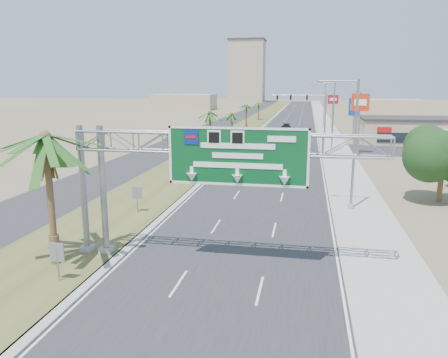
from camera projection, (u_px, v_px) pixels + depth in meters
name	position (u px, v px, depth m)	size (l,w,h in m)	color
road	(293.00, 121.00, 119.97)	(12.00, 300.00, 0.02)	#28282B
sidewalk_right	(324.00, 121.00, 118.42)	(4.00, 300.00, 0.10)	#9E9B93
median_grass	(257.00, 120.00, 121.79)	(7.00, 300.00, 0.12)	#465224
opposing_road	(232.00, 120.00, 123.08)	(8.00, 300.00, 0.02)	#28282B
sign_gantry	(209.00, 153.00, 22.78)	(16.75, 1.24, 7.50)	gray
palm_near	(45.00, 137.00, 22.23)	(5.70, 5.70, 8.35)	brown
palm_row_b	(177.00, 130.00, 45.76)	(3.99, 3.99, 5.95)	brown
palm_row_c	(210.00, 114.00, 60.97)	(3.99, 3.99, 6.75)	brown
palm_row_d	(232.00, 114.00, 78.52)	(3.99, 3.99, 5.45)	brown
palm_row_e	(246.00, 106.00, 96.63)	(3.99, 3.99, 6.15)	brown
palm_row_f	(259.00, 103.00, 120.72)	(3.99, 3.99, 5.75)	brown
streetlight_near	(351.00, 150.00, 33.14)	(3.27, 0.44, 10.00)	gray
streetlight_mid	(332.00, 120.00, 61.95)	(3.27, 0.44, 10.00)	gray
streetlight_far	(323.00, 108.00, 96.53)	(3.27, 0.44, 10.00)	gray
signal_mast	(315.00, 111.00, 81.49)	(10.28, 0.71, 8.00)	gray
store_building	(416.00, 131.00, 73.28)	(18.00, 10.00, 4.00)	tan
oak_near	(444.00, 148.00, 35.61)	(4.50, 4.50, 6.80)	brown
median_signback_a	(57.00, 255.00, 21.21)	(0.75, 0.08, 2.08)	gray
median_signback_b	(137.00, 195.00, 32.86)	(0.75, 0.08, 2.08)	gray
tower_distant	(247.00, 71.00, 256.59)	(20.00, 16.00, 35.00)	tan
building_distant_left	(184.00, 102.00, 175.58)	(24.00, 14.00, 6.00)	tan
building_distant_right	(389.00, 107.00, 142.79)	(20.00, 12.00, 5.00)	tan
car_left_lane	(242.00, 165.00, 49.14)	(1.67, 4.16, 1.42)	black
car_mid_lane	(275.00, 147.00, 64.32)	(1.44, 4.12, 1.36)	#671009
car_right_lane	(297.00, 141.00, 69.37)	(2.61, 5.67, 1.58)	gray
car_far	(286.00, 127.00, 94.39)	(1.91, 4.70, 1.36)	black
pole_sign_red_near	(360.00, 106.00, 60.31)	(2.37, 1.06, 8.63)	gray
pole_sign_blue	(354.00, 109.00, 75.22)	(1.95, 1.08, 7.57)	gray
pole_sign_red_far	(333.00, 102.00, 90.18)	(2.17, 1.05, 7.77)	gray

